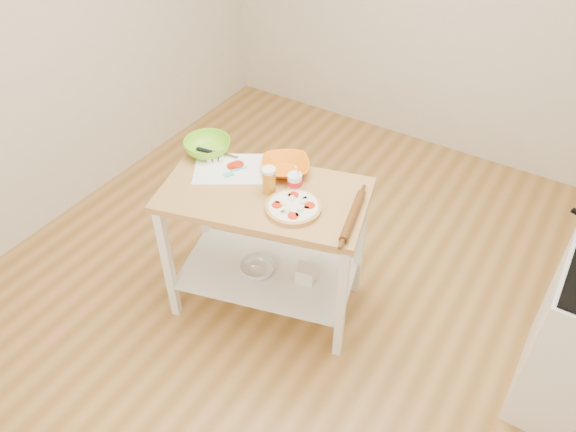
% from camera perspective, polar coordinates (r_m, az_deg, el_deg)
% --- Properties ---
extents(room_shell, '(4.04, 4.54, 2.74)m').
position_cam_1_polar(room_shell, '(2.84, 1.23, 9.55)').
color(room_shell, '#A97A3E').
rests_on(room_shell, ground).
extents(prep_island, '(1.26, 0.90, 0.90)m').
position_cam_1_polar(prep_island, '(3.26, -2.31, -1.05)').
color(prep_island, '#B28449').
rests_on(prep_island, ground).
extents(pizza, '(0.30, 0.30, 0.05)m').
position_cam_1_polar(pizza, '(2.97, 0.56, 0.94)').
color(pizza, tan).
rests_on(pizza, prep_island).
extents(cutting_board, '(0.50, 0.47, 0.04)m').
position_cam_1_polar(cutting_board, '(3.28, -6.04, 4.82)').
color(cutting_board, white).
rests_on(cutting_board, prep_island).
extents(spatula, '(0.08, 0.15, 0.01)m').
position_cam_1_polar(spatula, '(3.24, -5.50, 4.52)').
color(spatula, '#44CEC4').
rests_on(spatula, cutting_board).
extents(knife, '(0.27, 0.07, 0.01)m').
position_cam_1_polar(knife, '(3.42, -7.79, 6.48)').
color(knife, silver).
rests_on(knife, cutting_board).
extents(orange_bowl, '(0.38, 0.38, 0.07)m').
position_cam_1_polar(orange_bowl, '(3.23, -0.25, 5.03)').
color(orange_bowl, orange).
rests_on(orange_bowl, prep_island).
extents(green_bowl, '(0.37, 0.37, 0.09)m').
position_cam_1_polar(green_bowl, '(3.42, -8.19, 6.99)').
color(green_bowl, '#7CCE23').
rests_on(green_bowl, prep_island).
extents(beer_pint, '(0.08, 0.08, 0.15)m').
position_cam_1_polar(beer_pint, '(3.05, -1.95, 3.65)').
color(beer_pint, '#B9791C').
rests_on(beer_pint, prep_island).
extents(yogurt_tub, '(0.08, 0.08, 0.17)m').
position_cam_1_polar(yogurt_tub, '(3.09, 0.69, 3.50)').
color(yogurt_tub, white).
rests_on(yogurt_tub, prep_island).
extents(rolling_pin, '(0.14, 0.40, 0.05)m').
position_cam_1_polar(rolling_pin, '(2.93, 6.59, 0.02)').
color(rolling_pin, brown).
rests_on(rolling_pin, prep_island).
extents(shelf_glass_bowl, '(0.27, 0.27, 0.07)m').
position_cam_1_polar(shelf_glass_bowl, '(3.51, -3.15, -5.36)').
color(shelf_glass_bowl, silver).
rests_on(shelf_glass_bowl, prep_island).
extents(shelf_bin, '(0.13, 0.13, 0.11)m').
position_cam_1_polar(shelf_bin, '(3.45, 1.81, -5.87)').
color(shelf_bin, white).
rests_on(shelf_bin, prep_island).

